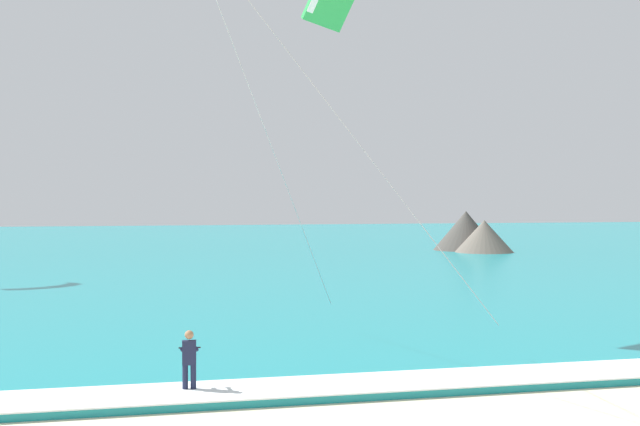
% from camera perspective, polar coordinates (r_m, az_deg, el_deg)
% --- Properties ---
extents(sea, '(200.00, 120.00, 0.20)m').
position_cam_1_polar(sea, '(78.60, -11.84, -2.47)').
color(sea, teal).
rests_on(sea, ground).
extents(surf_foam, '(200.00, 2.12, 0.04)m').
position_cam_1_polar(surf_foam, '(20.04, -9.18, -12.61)').
color(surf_foam, white).
rests_on(surf_foam, sea).
extents(surfboard, '(0.56, 1.43, 0.09)m').
position_cam_1_polar(surfboard, '(20.33, -9.40, -12.97)').
color(surfboard, white).
rests_on(surfboard, ground).
extents(kitesurfer, '(0.55, 0.54, 1.69)m').
position_cam_1_polar(kitesurfer, '(20.15, -9.40, -10.44)').
color(kitesurfer, '#191E38').
rests_on(kitesurfer, ground).
extents(headland_right, '(6.24, 8.93, 3.76)m').
position_cam_1_polar(headland_right, '(72.36, 10.95, -1.47)').
color(headland_right, '#47423D').
rests_on(headland_right, ground).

